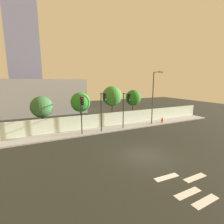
{
  "coord_description": "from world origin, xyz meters",
  "views": [
    {
      "loc": [
        -8.1,
        -10.43,
        6.22
      ],
      "look_at": [
        0.09,
        6.5,
        2.67
      ],
      "focal_mm": 26.04,
      "sensor_mm": 36.0,
      "label": 1
    }
  ],
  "objects_px": {
    "traffic_light_center": "(103,104)",
    "roadside_tree_midright": "(112,96)",
    "roadside_tree_leftmost": "(42,107)",
    "roadside_tree_midleft": "(80,102)",
    "traffic_light_right": "(82,107)",
    "street_lamp_curbside": "(154,94)",
    "fire_hydrant": "(162,120)",
    "roadside_tree_rightmost": "(133,98)",
    "traffic_light_left": "(126,103)"
  },
  "relations": [
    {
      "from": "traffic_light_center",
      "to": "street_lamp_curbside",
      "type": "distance_m",
      "value": 7.89
    },
    {
      "from": "street_lamp_curbside",
      "to": "roadside_tree_midleft",
      "type": "relative_size",
      "value": 1.53
    },
    {
      "from": "traffic_light_center",
      "to": "roadside_tree_leftmost",
      "type": "height_order",
      "value": "traffic_light_center"
    },
    {
      "from": "roadside_tree_leftmost",
      "to": "traffic_light_right",
      "type": "bearing_deg",
      "value": -44.6
    },
    {
      "from": "traffic_light_center",
      "to": "roadside_tree_leftmost",
      "type": "xyz_separation_m",
      "value": [
        -6.54,
        3.69,
        -0.43
      ]
    },
    {
      "from": "roadside_tree_rightmost",
      "to": "roadside_tree_midright",
      "type": "bearing_deg",
      "value": -180.0
    },
    {
      "from": "traffic_light_right",
      "to": "street_lamp_curbside",
      "type": "relative_size",
      "value": 0.61
    },
    {
      "from": "traffic_light_right",
      "to": "roadside_tree_midright",
      "type": "height_order",
      "value": "roadside_tree_midright"
    },
    {
      "from": "traffic_light_right",
      "to": "roadside_tree_rightmost",
      "type": "xyz_separation_m",
      "value": [
        9.25,
        3.85,
        0.29
      ]
    },
    {
      "from": "traffic_light_center",
      "to": "roadside_tree_midright",
      "type": "xyz_separation_m",
      "value": [
        2.95,
        3.69,
        0.52
      ]
    },
    {
      "from": "traffic_light_center",
      "to": "roadside_tree_rightmost",
      "type": "distance_m",
      "value": 7.57
    },
    {
      "from": "street_lamp_curbside",
      "to": "roadside_tree_leftmost",
      "type": "relative_size",
      "value": 1.64
    },
    {
      "from": "fire_hydrant",
      "to": "roadside_tree_midright",
      "type": "height_order",
      "value": "roadside_tree_midright"
    },
    {
      "from": "traffic_light_right",
      "to": "roadside_tree_midleft",
      "type": "distance_m",
      "value": 3.96
    },
    {
      "from": "street_lamp_curbside",
      "to": "traffic_light_right",
      "type": "bearing_deg",
      "value": -176.97
    },
    {
      "from": "traffic_light_right",
      "to": "roadside_tree_midleft",
      "type": "height_order",
      "value": "roadside_tree_midleft"
    },
    {
      "from": "roadside_tree_midleft",
      "to": "street_lamp_curbside",
      "type": "bearing_deg",
      "value": -19.03
    },
    {
      "from": "traffic_light_left",
      "to": "roadside_tree_leftmost",
      "type": "height_order",
      "value": "traffic_light_left"
    },
    {
      "from": "roadside_tree_rightmost",
      "to": "roadside_tree_leftmost",
      "type": "bearing_deg",
      "value": 180.0
    },
    {
      "from": "roadside_tree_midright",
      "to": "traffic_light_left",
      "type": "bearing_deg",
      "value": -90.27
    },
    {
      "from": "fire_hydrant",
      "to": "roadside_tree_rightmost",
      "type": "bearing_deg",
      "value": 135.52
    },
    {
      "from": "street_lamp_curbside",
      "to": "roadside_tree_rightmost",
      "type": "relative_size",
      "value": 1.49
    },
    {
      "from": "traffic_light_left",
      "to": "roadside_tree_midleft",
      "type": "height_order",
      "value": "roadside_tree_midleft"
    },
    {
      "from": "traffic_light_right",
      "to": "roadside_tree_midright",
      "type": "bearing_deg",
      "value": 34.6
    },
    {
      "from": "fire_hydrant",
      "to": "roadside_tree_rightmost",
      "type": "distance_m",
      "value": 5.49
    },
    {
      "from": "traffic_light_left",
      "to": "roadside_tree_rightmost",
      "type": "relative_size",
      "value": 0.94
    },
    {
      "from": "roadside_tree_midleft",
      "to": "roadside_tree_rightmost",
      "type": "xyz_separation_m",
      "value": [
        8.35,
        0.0,
        0.22
      ]
    },
    {
      "from": "street_lamp_curbside",
      "to": "roadside_tree_midright",
      "type": "distance_m",
      "value": 5.9
    },
    {
      "from": "roadside_tree_leftmost",
      "to": "roadside_tree_rightmost",
      "type": "xyz_separation_m",
      "value": [
        13.15,
        -0.0,
        0.54
      ]
    },
    {
      "from": "traffic_light_left",
      "to": "roadside_tree_midleft",
      "type": "bearing_deg",
      "value": 138.97
    },
    {
      "from": "traffic_light_center",
      "to": "fire_hydrant",
      "type": "relative_size",
      "value": 6.48
    },
    {
      "from": "traffic_light_left",
      "to": "roadside_tree_leftmost",
      "type": "xyz_separation_m",
      "value": [
        -9.47,
        4.06,
        -0.4
      ]
    },
    {
      "from": "roadside_tree_midleft",
      "to": "roadside_tree_rightmost",
      "type": "distance_m",
      "value": 8.35
    },
    {
      "from": "fire_hydrant",
      "to": "roadside_tree_leftmost",
      "type": "relative_size",
      "value": 0.16
    },
    {
      "from": "traffic_light_left",
      "to": "roadside_tree_leftmost",
      "type": "relative_size",
      "value": 1.04
    },
    {
      "from": "roadside_tree_leftmost",
      "to": "roadside_tree_midleft",
      "type": "xyz_separation_m",
      "value": [
        4.81,
        -0.0,
        0.32
      ]
    },
    {
      "from": "roadside_tree_leftmost",
      "to": "roadside_tree_midright",
      "type": "height_order",
      "value": "roadside_tree_midright"
    },
    {
      "from": "roadside_tree_leftmost",
      "to": "roadside_tree_rightmost",
      "type": "bearing_deg",
      "value": -0.0
    },
    {
      "from": "traffic_light_center",
      "to": "roadside_tree_midleft",
      "type": "distance_m",
      "value": 4.08
    },
    {
      "from": "roadside_tree_midright",
      "to": "roadside_tree_rightmost",
      "type": "distance_m",
      "value": 3.69
    },
    {
      "from": "traffic_light_right",
      "to": "fire_hydrant",
      "type": "distance_m",
      "value": 12.79
    },
    {
      "from": "street_lamp_curbside",
      "to": "traffic_light_center",
      "type": "bearing_deg",
      "value": -177.15
    },
    {
      "from": "traffic_light_left",
      "to": "fire_hydrant",
      "type": "distance_m",
      "value": 7.57
    },
    {
      "from": "traffic_light_center",
      "to": "roadside_tree_midleft",
      "type": "xyz_separation_m",
      "value": [
        -1.73,
        3.69,
        -0.11
      ]
    },
    {
      "from": "fire_hydrant",
      "to": "traffic_light_right",
      "type": "bearing_deg",
      "value": -176.71
    },
    {
      "from": "street_lamp_curbside",
      "to": "roadside_tree_leftmost",
      "type": "height_order",
      "value": "street_lamp_curbside"
    },
    {
      "from": "fire_hydrant",
      "to": "roadside_tree_midright",
      "type": "bearing_deg",
      "value": 155.42
    },
    {
      "from": "traffic_light_right",
      "to": "roadside_tree_leftmost",
      "type": "bearing_deg",
      "value": 135.4
    },
    {
      "from": "street_lamp_curbside",
      "to": "roadside_tree_midleft",
      "type": "distance_m",
      "value": 10.16
    },
    {
      "from": "roadside_tree_rightmost",
      "to": "traffic_light_right",
      "type": "bearing_deg",
      "value": -157.39
    }
  ]
}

